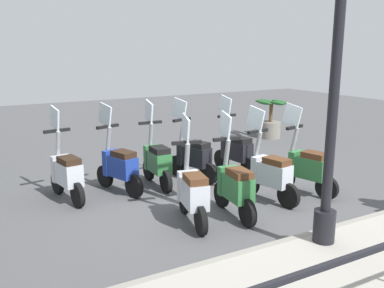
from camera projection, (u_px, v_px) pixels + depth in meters
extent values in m
plane|color=#4C4C4F|center=(223.00, 194.00, 7.37)|extent=(28.00, 28.00, 0.00)
cube|color=gray|center=(315.00, 237.00, 5.53)|extent=(0.10, 20.00, 0.15)
cylinder|color=black|center=(324.00, 226.00, 5.20)|extent=(0.26, 0.26, 0.40)
cylinder|color=black|center=(335.00, 80.00, 4.81)|extent=(0.12, 0.12, 3.93)
cylinder|color=slate|center=(270.00, 130.00, 11.86)|extent=(0.56, 0.56, 0.45)
cylinder|color=brown|center=(271.00, 113.00, 11.75)|extent=(0.10, 0.10, 0.50)
ellipsoid|color=#235B28|center=(266.00, 101.00, 11.90)|extent=(0.56, 0.16, 0.10)
ellipsoid|color=#235B28|center=(277.00, 103.00, 11.48)|extent=(0.56, 0.16, 0.10)
ellipsoid|color=#235B28|center=(264.00, 103.00, 11.57)|extent=(0.56, 0.16, 0.10)
ellipsoid|color=#235B28|center=(278.00, 102.00, 11.81)|extent=(0.56, 0.16, 0.10)
ellipsoid|color=#235B28|center=(262.00, 102.00, 11.76)|extent=(0.56, 0.16, 0.10)
ellipsoid|color=#235B28|center=(281.00, 102.00, 11.62)|extent=(0.56, 0.16, 0.10)
cylinder|color=black|center=(285.00, 177.00, 7.65)|extent=(0.41, 0.18, 0.40)
cylinder|color=black|center=(327.00, 188.00, 7.06)|extent=(0.41, 0.18, 0.40)
cube|color=#2D6B38|center=(310.00, 168.00, 7.23)|extent=(0.65, 0.42, 0.36)
cube|color=#2D6B38|center=(296.00, 163.00, 7.43)|extent=(0.19, 0.32, 0.44)
cube|color=#4C2D19|center=(315.00, 155.00, 7.13)|extent=(0.45, 0.35, 0.10)
cylinder|color=gray|center=(294.00, 143.00, 7.39)|extent=(0.19, 0.11, 0.55)
cube|color=black|center=(295.00, 127.00, 7.33)|extent=(0.17, 0.44, 0.05)
cube|color=silver|center=(292.00, 115.00, 7.33)|extent=(0.38, 0.12, 0.42)
cylinder|color=black|center=(249.00, 183.00, 7.30)|extent=(0.41, 0.15, 0.40)
cylinder|color=black|center=(288.00, 196.00, 6.68)|extent=(0.41, 0.15, 0.40)
cube|color=#B7BCC6|center=(273.00, 174.00, 6.87)|extent=(0.64, 0.38, 0.36)
cube|color=#B7BCC6|center=(259.00, 169.00, 7.08)|extent=(0.17, 0.32, 0.44)
cube|color=#4C2D19|center=(277.00, 161.00, 6.76)|extent=(0.44, 0.33, 0.10)
cylinder|color=gray|center=(257.00, 148.00, 7.05)|extent=(0.19, 0.10, 0.55)
cube|color=black|center=(258.00, 131.00, 6.98)|extent=(0.14, 0.44, 0.05)
cube|color=silver|center=(256.00, 119.00, 6.99)|extent=(0.39, 0.10, 0.42)
cylinder|color=black|center=(221.00, 195.00, 6.74)|extent=(0.41, 0.13, 0.40)
cylinder|color=black|center=(247.00, 213.00, 6.00)|extent=(0.41, 0.13, 0.40)
cube|color=#2D6B38|center=(237.00, 187.00, 6.23)|extent=(0.63, 0.35, 0.36)
cube|color=#2D6B38|center=(228.00, 180.00, 6.49)|extent=(0.16, 0.31, 0.44)
cube|color=#4C2D19|center=(239.00, 173.00, 6.12)|extent=(0.43, 0.31, 0.10)
cylinder|color=gray|center=(226.00, 157.00, 6.46)|extent=(0.19, 0.09, 0.55)
cube|color=black|center=(227.00, 139.00, 6.40)|extent=(0.11, 0.44, 0.05)
cube|color=silver|center=(225.00, 125.00, 6.41)|extent=(0.39, 0.08, 0.42)
cylinder|color=black|center=(184.00, 200.00, 6.50)|extent=(0.41, 0.17, 0.40)
cylinder|color=black|center=(201.00, 221.00, 5.73)|extent=(0.41, 0.17, 0.40)
cube|color=#B7BCC6|center=(194.00, 193.00, 5.97)|extent=(0.65, 0.40, 0.36)
cube|color=#B7BCC6|center=(188.00, 185.00, 6.24)|extent=(0.18, 0.32, 0.44)
cube|color=#4C2D19|center=(195.00, 179.00, 5.86)|extent=(0.45, 0.34, 0.10)
cylinder|color=gray|center=(187.00, 161.00, 6.22)|extent=(0.19, 0.11, 0.55)
cube|color=black|center=(187.00, 143.00, 6.16)|extent=(0.16, 0.44, 0.05)
cube|color=silver|center=(186.00, 128.00, 6.17)|extent=(0.38, 0.11, 0.42)
cylinder|color=black|center=(221.00, 159.00, 8.87)|extent=(0.41, 0.12, 0.40)
cylinder|color=black|center=(249.00, 168.00, 8.22)|extent=(0.41, 0.12, 0.40)
cube|color=black|center=(238.00, 151.00, 8.41)|extent=(0.63, 0.35, 0.36)
cube|color=black|center=(228.00, 147.00, 8.64)|extent=(0.15, 0.31, 0.44)
cube|color=black|center=(240.00, 140.00, 8.31)|extent=(0.43, 0.30, 0.10)
cylinder|color=gray|center=(227.00, 129.00, 8.61)|extent=(0.19, 0.09, 0.55)
cube|color=black|center=(227.00, 116.00, 8.55)|extent=(0.11, 0.44, 0.05)
cube|color=silver|center=(225.00, 106.00, 8.55)|extent=(0.39, 0.07, 0.42)
cylinder|color=black|center=(177.00, 165.00, 8.40)|extent=(0.41, 0.20, 0.40)
cylinder|color=black|center=(209.00, 174.00, 7.84)|extent=(0.41, 0.20, 0.40)
cube|color=black|center=(195.00, 156.00, 8.00)|extent=(0.66, 0.45, 0.36)
cube|color=black|center=(184.00, 152.00, 8.19)|extent=(0.21, 0.32, 0.44)
cube|color=black|center=(198.00, 145.00, 7.90)|extent=(0.46, 0.37, 0.10)
cylinder|color=gray|center=(182.00, 134.00, 8.15)|extent=(0.20, 0.12, 0.55)
cube|color=black|center=(182.00, 120.00, 8.09)|extent=(0.19, 0.44, 0.05)
cube|color=silver|center=(179.00, 109.00, 8.08)|extent=(0.38, 0.15, 0.42)
cylinder|color=black|center=(149.00, 170.00, 8.11)|extent=(0.40, 0.10, 0.40)
cylinder|color=black|center=(166.00, 182.00, 7.39)|extent=(0.40, 0.10, 0.40)
cube|color=#2D6B38|center=(158.00, 162.00, 7.62)|extent=(0.61, 0.31, 0.36)
cube|color=#2D6B38|center=(152.00, 157.00, 7.86)|extent=(0.13, 0.30, 0.44)
cube|color=black|center=(160.00, 150.00, 7.50)|extent=(0.41, 0.28, 0.10)
cylinder|color=gray|center=(151.00, 137.00, 7.84)|extent=(0.19, 0.08, 0.55)
cube|color=black|center=(150.00, 123.00, 7.78)|extent=(0.08, 0.44, 0.05)
cube|color=silver|center=(149.00, 111.00, 7.78)|extent=(0.39, 0.05, 0.42)
cylinder|color=black|center=(105.00, 176.00, 7.71)|extent=(0.41, 0.19, 0.40)
cylinder|color=black|center=(134.00, 186.00, 7.15)|extent=(0.41, 0.19, 0.40)
cube|color=navy|center=(121.00, 166.00, 7.31)|extent=(0.66, 0.44, 0.36)
cube|color=navy|center=(111.00, 162.00, 7.50)|extent=(0.20, 0.32, 0.44)
cube|color=black|center=(123.00, 154.00, 7.21)|extent=(0.46, 0.37, 0.10)
cylinder|color=gray|center=(108.00, 142.00, 7.46)|extent=(0.20, 0.12, 0.55)
cube|color=black|center=(108.00, 126.00, 7.40)|extent=(0.19, 0.44, 0.05)
cube|color=silver|center=(105.00, 115.00, 7.40)|extent=(0.38, 0.14, 0.42)
cylinder|color=black|center=(57.00, 182.00, 7.35)|extent=(0.41, 0.14, 0.40)
cylinder|color=black|center=(78.00, 195.00, 6.72)|extent=(0.41, 0.14, 0.40)
cube|color=#B7BCC6|center=(68.00, 173.00, 6.91)|extent=(0.64, 0.37, 0.36)
cube|color=#B7BCC6|center=(61.00, 168.00, 7.13)|extent=(0.17, 0.32, 0.44)
cube|color=black|center=(69.00, 160.00, 6.81)|extent=(0.44, 0.32, 0.10)
cylinder|color=gray|center=(58.00, 147.00, 7.09)|extent=(0.19, 0.10, 0.55)
cube|color=black|center=(57.00, 131.00, 7.03)|extent=(0.13, 0.44, 0.05)
cube|color=silver|center=(55.00, 118.00, 7.03)|extent=(0.39, 0.09, 0.42)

